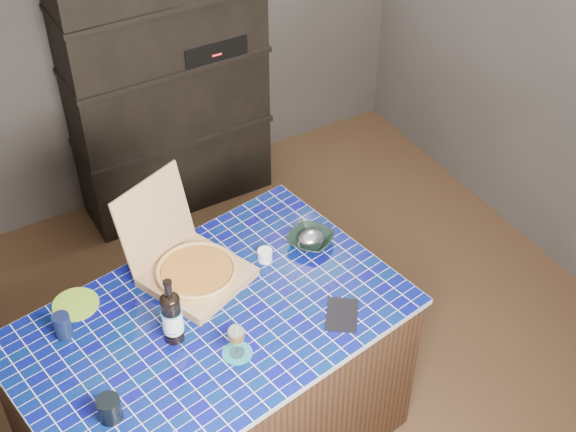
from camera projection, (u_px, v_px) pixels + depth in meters
room at (295, 167)px, 3.61m from camera, size 3.50×3.50×3.50m
shelving_unit at (167, 80)px, 4.85m from camera, size 1.20×0.41×1.80m
kitchen_island at (215, 387)px, 3.67m from camera, size 1.79×1.30×0.90m
pizza_box at (192, 268)px, 3.53m from camera, size 0.54×0.59×0.43m
mead_bottle at (172, 317)px, 3.22m from camera, size 0.09×0.09×0.33m
teal_trivet at (237, 353)px, 3.24m from camera, size 0.12×0.12×0.01m
wine_glass at (236, 335)px, 3.17m from camera, size 0.07×0.07×0.16m
tumbler at (109, 409)px, 2.98m from camera, size 0.09×0.09×0.10m
dvd_case at (342, 315)px, 3.39m from camera, size 0.21×0.23×0.01m
bowl at (311, 240)px, 3.73m from camera, size 0.28×0.28×0.05m
foil_contents at (311, 237)px, 3.72m from camera, size 0.12×0.10×0.06m
white_jar at (265, 255)px, 3.64m from camera, size 0.07×0.07×0.06m
navy_cup at (63, 326)px, 3.28m from camera, size 0.07×0.07×0.11m
green_trivet at (76, 304)px, 3.44m from camera, size 0.20×0.20×0.01m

